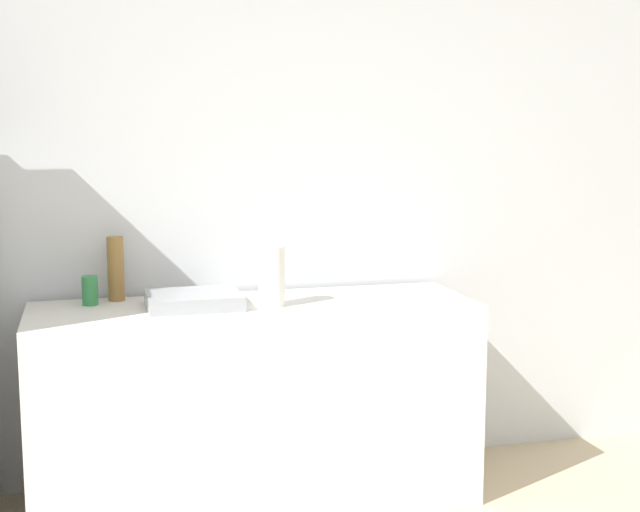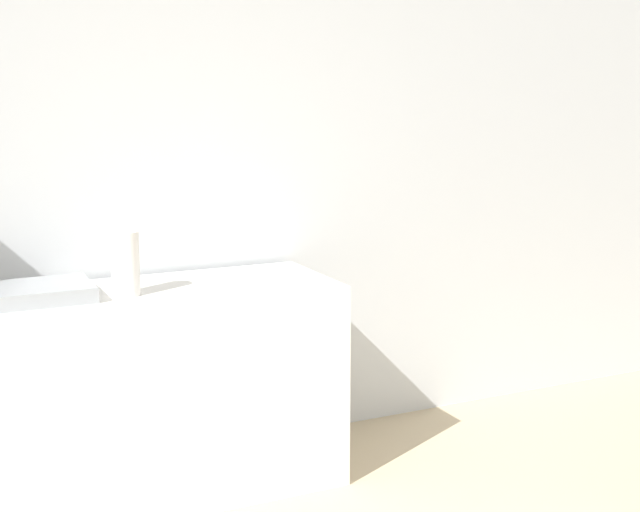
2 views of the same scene
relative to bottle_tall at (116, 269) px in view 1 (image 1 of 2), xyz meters
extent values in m
cube|color=silver|center=(0.69, 0.13, 0.30)|extent=(8.00, 0.06, 2.60)
cube|color=silver|center=(0.56, -0.23, -0.57)|extent=(1.86, 0.60, 0.87)
cube|color=#9EA3A8|center=(0.30, -0.22, -0.11)|extent=(0.38, 0.31, 0.06)
cylinder|color=olive|center=(0.00, 0.00, 0.00)|extent=(0.07, 0.07, 0.28)
cylinder|color=#2D7F42|center=(-0.11, -0.07, -0.08)|extent=(0.07, 0.07, 0.12)
cylinder|color=white|center=(0.62, -0.29, -0.01)|extent=(0.11, 0.11, 0.25)
camera|label=1|loc=(-0.11, -3.85, 0.61)|focal=50.00mm
camera|label=2|loc=(-0.16, -3.68, 0.66)|focal=50.00mm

